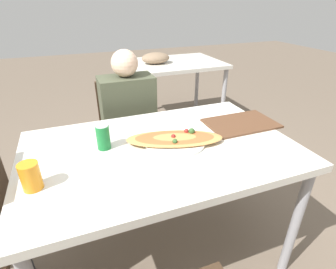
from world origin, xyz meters
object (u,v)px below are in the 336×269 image
pizza_main (175,139)px  drink_glass (31,176)px  chair_far_seated (127,130)px  soda_can (103,137)px  person_seated (129,116)px  dining_table (161,159)px

pizza_main → drink_glass: (-0.66, -0.14, 0.04)m
chair_far_seated → soda_can: soda_can is taller
pizza_main → drink_glass: size_ratio=4.66×
person_seated → dining_table: bearing=91.4°
person_seated → soda_can: 0.63m
person_seated → pizza_main: person_seated is taller
pizza_main → soda_can: 0.36m
dining_table → person_seated: person_seated is taller
dining_table → soda_can: (-0.27, 0.09, 0.13)m
pizza_main → soda_can: bearing=168.1°
dining_table → person_seated: 0.65m
dining_table → chair_far_seated: 0.78m
drink_glass → person_seated: bearing=54.0°
pizza_main → dining_table: bearing=-169.7°
chair_far_seated → pizza_main: (0.10, -0.74, 0.28)m
person_seated → drink_glass: (-0.56, -0.77, 0.15)m
pizza_main → person_seated: bearing=99.0°
person_seated → pizza_main: bearing=99.0°
soda_can → drink_glass: soda_can is taller
drink_glass → pizza_main: bearing=11.9°
pizza_main → soda_can: size_ratio=4.25×
pizza_main → drink_glass: bearing=-168.1°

